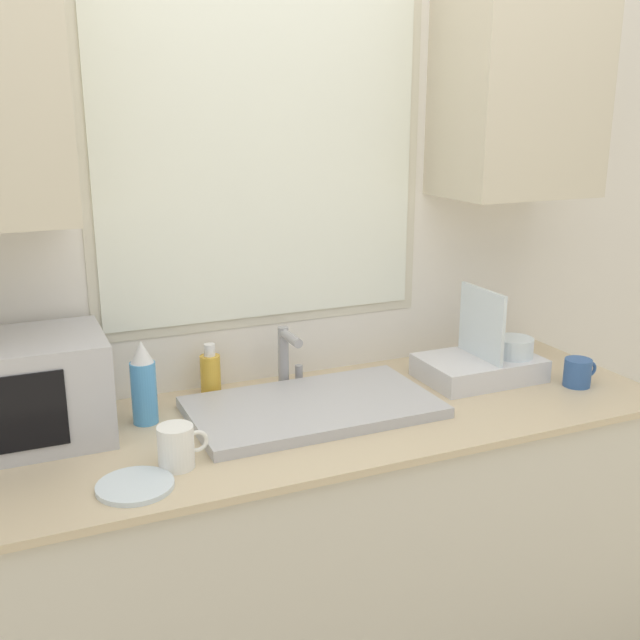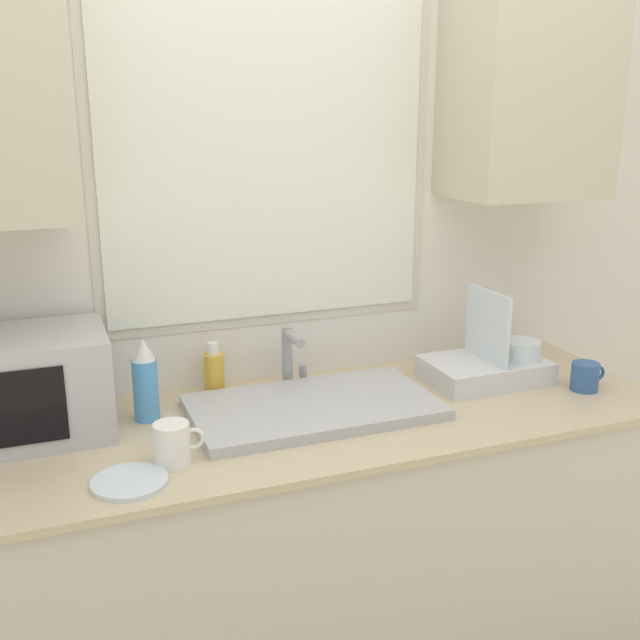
# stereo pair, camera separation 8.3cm
# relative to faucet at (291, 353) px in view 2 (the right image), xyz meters

# --- Properties ---
(countertop) EXTENTS (2.07, 0.69, 0.93)m
(countertop) POSITION_rel_faucet_xyz_m (-0.03, -0.22, -0.57)
(countertop) COLOR beige
(countertop) RESTS_ON ground_plane
(wall_back) EXTENTS (6.00, 0.38, 2.60)m
(wall_back) POSITION_rel_faucet_xyz_m (-0.03, 0.10, 0.37)
(wall_back) COLOR silver
(wall_back) RESTS_ON ground_plane
(sink_basin) EXTENTS (0.67, 0.39, 0.03)m
(sink_basin) POSITION_rel_faucet_xyz_m (-0.01, -0.21, -0.09)
(sink_basin) COLOR #B2B2B7
(sink_basin) RESTS_ON countertop
(faucet) EXTENTS (0.08, 0.14, 0.19)m
(faucet) POSITION_rel_faucet_xyz_m (0.00, 0.00, 0.00)
(faucet) COLOR #99999E
(faucet) RESTS_ON countertop
(microwave) EXTENTS (0.46, 0.32, 0.27)m
(microwave) POSITION_rel_faucet_xyz_m (-0.76, -0.08, 0.02)
(microwave) COLOR #B2B2B7
(microwave) RESTS_ON countertop
(dish_rack) EXTENTS (0.36, 0.24, 0.29)m
(dish_rack) POSITION_rel_faucet_xyz_m (0.59, -0.17, -0.06)
(dish_rack) COLOR silver
(dish_rack) RESTS_ON countertop
(spray_bottle) EXTENTS (0.07, 0.07, 0.23)m
(spray_bottle) POSITION_rel_faucet_xyz_m (-0.44, -0.09, 0.00)
(spray_bottle) COLOR #4C99D8
(spray_bottle) RESTS_ON countertop
(soap_bottle) EXTENTS (0.06, 0.06, 0.16)m
(soap_bottle) POSITION_rel_faucet_xyz_m (-0.23, 0.04, -0.04)
(soap_bottle) COLOR gold
(soap_bottle) RESTS_ON countertop
(mug_near_sink) EXTENTS (0.12, 0.09, 0.10)m
(mug_near_sink) POSITION_rel_faucet_xyz_m (-0.43, -0.38, -0.06)
(mug_near_sink) COLOR white
(mug_near_sink) RESTS_ON countertop
(mug_by_rack) EXTENTS (0.11, 0.08, 0.08)m
(mug_by_rack) POSITION_rel_faucet_xyz_m (0.81, -0.34, -0.07)
(mug_by_rack) COLOR #335999
(mug_by_rack) RESTS_ON countertop
(small_plate) EXTENTS (0.17, 0.17, 0.01)m
(small_plate) POSITION_rel_faucet_xyz_m (-0.54, -0.44, -0.10)
(small_plate) COLOR silver
(small_plate) RESTS_ON countertop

